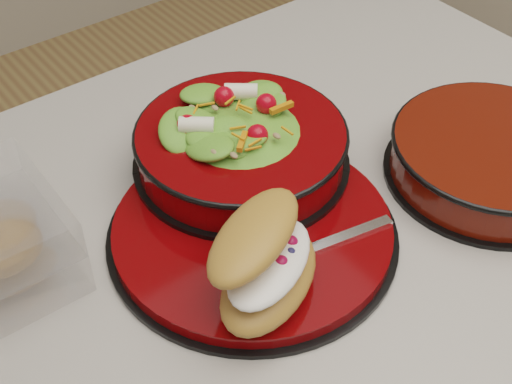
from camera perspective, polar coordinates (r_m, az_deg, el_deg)
dinner_plate at (r=0.77m, az=-0.20°, el=-3.05°), size 0.32×0.32×0.02m
salad_bowl at (r=0.81m, az=-1.22°, el=4.25°), size 0.25×0.25×0.10m
croissant at (r=0.67m, az=0.76°, el=-5.53°), size 0.16×0.15×0.09m
fork at (r=0.74m, az=4.88°, el=-4.40°), size 0.17×0.05×0.00m
extra_bowl at (r=0.87m, az=18.37°, el=2.72°), size 0.25×0.25×0.05m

